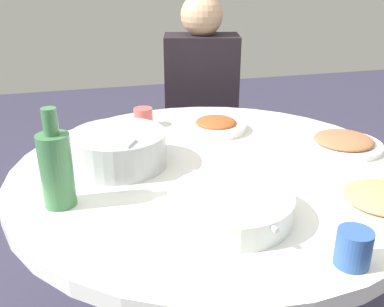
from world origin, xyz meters
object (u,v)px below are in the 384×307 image
Objects in this scene: round_dining_table at (212,213)px; stool_for_diner_left at (200,191)px; dish_stirfry at (216,125)px; dish_shrimp at (382,200)px; green_bottle at (56,168)px; tea_cup_near at (353,248)px; dish_tofu_braise at (343,142)px; rice_bowl at (119,148)px; tea_cup_far at (143,117)px; soup_bowl at (230,206)px; diner_left at (201,91)px.

round_dining_table is 2.61× the size of stool_for_diner_left.
dish_shrimp is (-0.61, -0.22, -0.00)m from dish_stirfry.
dish_shrimp reaches higher than round_dining_table.
tea_cup_near is (-0.38, -0.54, -0.06)m from green_bottle.
dish_tofu_braise is 0.54× the size of stool_for_diner_left.
rice_bowl reaches higher than dish_stirfry.
tea_cup_near is at bearing 176.13° from stool_for_diner_left.
round_dining_table is 0.35m from dish_stirfry.
green_bottle is 0.59m from tea_cup_far.
rice_bowl is 4.03× the size of tea_cup_far.
dish_shrimp is at bearing -135.65° from round_dining_table.
green_bottle is 3.57× the size of tea_cup_far.
soup_bowl is (-0.28, 0.05, 0.18)m from round_dining_table.
dish_tofu_braise is at bearing -94.28° from rice_bowl.
diner_left is at bearing 15.14° from dish_tofu_braise.
dish_tofu_braise is (0.03, -0.44, 0.17)m from round_dining_table.
round_dining_table is at bearing 160.78° from dish_stirfry.
rice_bowl is 1.30× the size of dish_stirfry.
round_dining_table is 3.78× the size of soup_bowl.
dish_tofu_braise reaches higher than stool_for_diner_left.
tea_cup_near reaches higher than dish_stirfry.
tea_cup_far is (0.89, 0.26, -0.00)m from tea_cup_near.
rice_bowl is 0.90× the size of soup_bowl.
tea_cup_far is at bearing -29.10° from green_bottle.
dish_stirfry is at bearing 53.12° from dish_tofu_braise.
dish_shrimp is at bearing -160.06° from dish_stirfry.
dish_stirfry reaches higher than dish_tofu_braise.
rice_bowl is 1.13× the size of dish_shrimp.
tea_cup_far is (0.32, -0.12, -0.02)m from rice_bowl.
dish_stirfry is 0.87× the size of dish_shrimp.
green_bottle is at bearing 99.26° from dish_tofu_braise.
diner_left is (-0.00, -0.00, 0.54)m from stool_for_diner_left.
green_bottle is at bearing 146.99° from diner_left.
green_bottle is 1.33m from stool_for_diner_left.
stool_for_diner_left is at bearing -33.01° from green_bottle.
dish_shrimp is (-0.35, 0.12, -0.00)m from dish_tofu_braise.
tea_cup_near is at bearing 176.13° from diner_left.
rice_bowl is 0.41m from soup_bowl.
green_bottle is (0.16, 0.37, 0.07)m from soup_bowl.
round_dining_table is at bearing -74.75° from green_bottle.
soup_bowl is at bearing 167.13° from stool_for_diner_left.
rice_bowl is 0.34m from tea_cup_far.
soup_bowl reaches higher than stool_for_diner_left.
round_dining_table is 0.49m from dish_shrimp.
green_bottle is (-0.40, 0.52, 0.08)m from dish_stirfry.
round_dining_table is 5.48× the size of dish_stirfry.
diner_left is at bearing -11.15° from dish_stirfry.
tea_cup_near is at bearing 148.73° from dish_tofu_braise.
rice_bowl is 0.62× the size of stool_for_diner_left.
round_dining_table is 16.97× the size of tea_cup_far.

